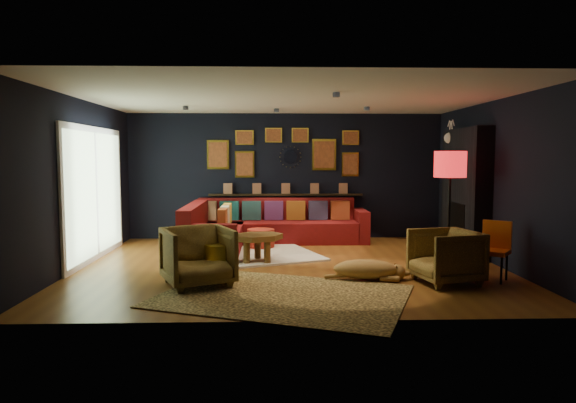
{
  "coord_description": "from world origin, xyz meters",
  "views": [
    {
      "loc": [
        -0.3,
        -7.95,
        1.71
      ],
      "look_at": [
        -0.03,
        0.3,
        0.99
      ],
      "focal_mm": 32.0,
      "sensor_mm": 36.0,
      "label": 1
    }
  ],
  "objects_px": {
    "pouf": "(261,238)",
    "gold_stool": "(220,263)",
    "coffee_table": "(257,240)",
    "dog": "(365,266)",
    "armchair_left": "(198,254)",
    "orange_chair": "(495,246)",
    "armchair_right": "(446,254)",
    "sectional": "(255,229)",
    "floor_lamp": "(450,169)"
  },
  "relations": [
    {
      "from": "pouf",
      "to": "dog",
      "type": "height_order",
      "value": "dog"
    },
    {
      "from": "floor_lamp",
      "to": "armchair_right",
      "type": "bearing_deg",
      "value": -110.74
    },
    {
      "from": "coffee_table",
      "to": "gold_stool",
      "type": "height_order",
      "value": "gold_stool"
    },
    {
      "from": "sectional",
      "to": "pouf",
      "type": "distance_m",
      "value": 0.35
    },
    {
      "from": "pouf",
      "to": "floor_lamp",
      "type": "relative_size",
      "value": 0.28
    },
    {
      "from": "sectional",
      "to": "armchair_left",
      "type": "distance_m",
      "value": 3.12
    },
    {
      "from": "pouf",
      "to": "armchair_left",
      "type": "bearing_deg",
      "value": -105.79
    },
    {
      "from": "coffee_table",
      "to": "armchair_right",
      "type": "height_order",
      "value": "armchair_right"
    },
    {
      "from": "armchair_right",
      "to": "orange_chair",
      "type": "distance_m",
      "value": 0.76
    },
    {
      "from": "pouf",
      "to": "floor_lamp",
      "type": "xyz_separation_m",
      "value": [
        2.98,
        -1.55,
        1.32
      ]
    },
    {
      "from": "dog",
      "to": "pouf",
      "type": "bearing_deg",
      "value": 127.52
    },
    {
      "from": "sectional",
      "to": "armchair_left",
      "type": "bearing_deg",
      "value": -102.18
    },
    {
      "from": "armchair_right",
      "to": "pouf",
      "type": "bearing_deg",
      "value": -149.73
    },
    {
      "from": "dog",
      "to": "armchair_left",
      "type": "bearing_deg",
      "value": -167.35
    },
    {
      "from": "floor_lamp",
      "to": "dog",
      "type": "xyz_separation_m",
      "value": [
        -1.48,
        -0.95,
        -1.31
      ]
    },
    {
      "from": "sectional",
      "to": "armchair_right",
      "type": "relative_size",
      "value": 4.25
    },
    {
      "from": "sectional",
      "to": "gold_stool",
      "type": "bearing_deg",
      "value": -97.89
    },
    {
      "from": "armchair_left",
      "to": "orange_chair",
      "type": "height_order",
      "value": "armchair_left"
    },
    {
      "from": "sectional",
      "to": "pouf",
      "type": "height_order",
      "value": "sectional"
    },
    {
      "from": "armchair_left",
      "to": "armchair_right",
      "type": "distance_m",
      "value": 3.32
    },
    {
      "from": "coffee_table",
      "to": "orange_chair",
      "type": "bearing_deg",
      "value": -20.56
    },
    {
      "from": "armchair_left",
      "to": "dog",
      "type": "relative_size",
      "value": 0.72
    },
    {
      "from": "gold_stool",
      "to": "dog",
      "type": "relative_size",
      "value": 0.43
    },
    {
      "from": "pouf",
      "to": "armchair_right",
      "type": "height_order",
      "value": "armchair_right"
    },
    {
      "from": "sectional",
      "to": "pouf",
      "type": "relative_size",
      "value": 6.71
    },
    {
      "from": "coffee_table",
      "to": "gold_stool",
      "type": "relative_size",
      "value": 2.02
    },
    {
      "from": "armchair_left",
      "to": "orange_chair",
      "type": "distance_m",
      "value": 4.07
    },
    {
      "from": "coffee_table",
      "to": "dog",
      "type": "xyz_separation_m",
      "value": [
        1.53,
        -1.21,
        -0.17
      ]
    },
    {
      "from": "armchair_right",
      "to": "coffee_table",
      "type": "bearing_deg",
      "value": -131.61
    },
    {
      "from": "armchair_right",
      "to": "dog",
      "type": "relative_size",
      "value": 0.67
    },
    {
      "from": "pouf",
      "to": "armchair_left",
      "type": "relative_size",
      "value": 0.59
    },
    {
      "from": "coffee_table",
      "to": "orange_chair",
      "type": "xyz_separation_m",
      "value": [
        3.32,
        -1.25,
        0.1
      ]
    },
    {
      "from": "armchair_right",
      "to": "dog",
      "type": "xyz_separation_m",
      "value": [
        -1.05,
        0.19,
        -0.2
      ]
    },
    {
      "from": "armchair_right",
      "to": "orange_chair",
      "type": "bearing_deg",
      "value": 88.61
    },
    {
      "from": "orange_chair",
      "to": "floor_lamp",
      "type": "height_order",
      "value": "floor_lamp"
    },
    {
      "from": "sectional",
      "to": "dog",
      "type": "xyz_separation_m",
      "value": [
        1.61,
        -2.81,
        -0.12
      ]
    },
    {
      "from": "armchair_left",
      "to": "sectional",
      "type": "bearing_deg",
      "value": 53.66
    },
    {
      "from": "floor_lamp",
      "to": "dog",
      "type": "relative_size",
      "value": 1.5
    },
    {
      "from": "coffee_table",
      "to": "armchair_right",
      "type": "xyz_separation_m",
      "value": [
        2.58,
        -1.4,
        0.02
      ]
    },
    {
      "from": "armchair_right",
      "to": "orange_chair",
      "type": "relative_size",
      "value": 0.98
    },
    {
      "from": "armchair_right",
      "to": "gold_stool",
      "type": "xyz_separation_m",
      "value": [
        -3.05,
        0.19,
        -0.14
      ]
    },
    {
      "from": "armchair_left",
      "to": "dog",
      "type": "distance_m",
      "value": 2.3
    },
    {
      "from": "armchair_left",
      "to": "dog",
      "type": "xyz_separation_m",
      "value": [
        2.27,
        0.24,
        -0.23
      ]
    },
    {
      "from": "coffee_table",
      "to": "gold_stool",
      "type": "bearing_deg",
      "value": -111.4
    },
    {
      "from": "gold_stool",
      "to": "floor_lamp",
      "type": "distance_m",
      "value": 3.83
    },
    {
      "from": "pouf",
      "to": "gold_stool",
      "type": "height_order",
      "value": "gold_stool"
    },
    {
      "from": "armchair_left",
      "to": "armchair_right",
      "type": "bearing_deg",
      "value": -23.35
    },
    {
      "from": "coffee_table",
      "to": "dog",
      "type": "relative_size",
      "value": 0.87
    },
    {
      "from": "sectional",
      "to": "armchair_right",
      "type": "distance_m",
      "value": 4.02
    },
    {
      "from": "sectional",
      "to": "coffee_table",
      "type": "height_order",
      "value": "sectional"
    }
  ]
}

